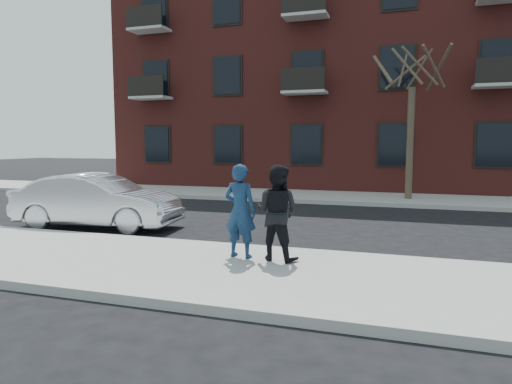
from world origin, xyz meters
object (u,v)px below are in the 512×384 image
(street_tree, at_px, (413,55))
(man_hoodie, at_px, (240,211))
(man_peacoat, at_px, (277,213))
(silver_sedan, at_px, (97,201))

(street_tree, height_order, man_hoodie, street_tree)
(man_hoodie, bearing_deg, street_tree, -98.33)
(street_tree, xyz_separation_m, man_peacoat, (-2.30, -10.43, -4.51))
(silver_sedan, bearing_deg, man_hoodie, -121.01)
(silver_sedan, xyz_separation_m, man_hoodie, (4.92, -2.31, 0.30))
(street_tree, distance_m, man_hoodie, 11.79)
(street_tree, distance_m, man_peacoat, 11.60)
(street_tree, relative_size, man_hoodie, 3.91)
(silver_sedan, relative_size, man_peacoat, 2.54)
(silver_sedan, height_order, man_peacoat, man_peacoat)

